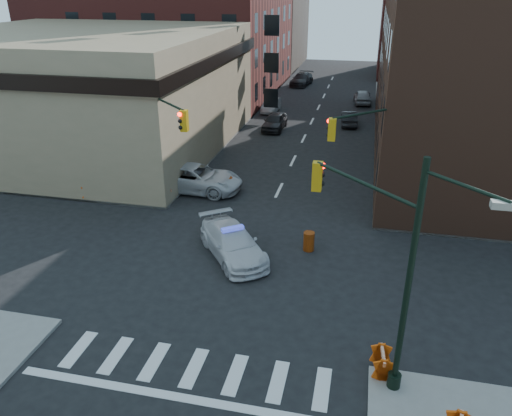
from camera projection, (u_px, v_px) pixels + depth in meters
The scene contains 26 objects.
ground at pixel (241, 269), 23.58m from camera, with size 140.00×140.00×0.00m, color black.
sidewalk_nw at pixel (117, 99), 57.21m from camera, with size 34.00×54.50×0.15m, color gray.
bank_building at pixel (85, 90), 39.75m from camera, with size 22.00×22.00×9.00m, color #937F60.
commercial_row_ne at pixel (477, 59), 38.06m from camera, with size 14.00×34.00×14.00m, color #4F2D1F.
filler_nw at pixel (239, 12), 78.49m from camera, with size 20.00×18.00×16.00m, color brown.
filler_ne at pixel (439, 31), 69.80m from camera, with size 16.00×16.00×12.00m, color maroon.
signal_pole_se at pixel (384, 255), 15.56m from camera, with size 5.40×5.27×8.00m.
signal_pole_nw at pixel (162, 141), 27.68m from camera, with size 3.58×3.67×8.00m.
signal_pole_ne at pixel (377, 155), 25.37m from camera, with size 3.67×3.58×8.00m.
tree_ne_near at pixel (396, 93), 43.72m from camera, with size 3.00×3.00×4.85m.
tree_ne_far at pixel (394, 77), 50.82m from camera, with size 3.00×3.00×4.85m.
police_car at pixel (233, 243), 24.37m from camera, with size 2.11×5.19×1.51m, color silver.
pickup at pixel (195, 178), 32.10m from camera, with size 2.83×6.15×1.71m, color #BCBDC1.
parked_car_wnear at pixel (275, 121), 45.45m from camera, with size 1.78×4.43×1.51m, color black.
parked_car_wfar at pixel (271, 105), 51.69m from camera, with size 1.45×4.17×1.37m, color #969A9E.
parked_car_wdeep at pixel (302, 79), 64.87m from camera, with size 2.15×5.28×1.53m, color black.
parked_car_enear at pixel (349, 118), 46.88m from camera, with size 1.40×4.02×1.33m, color black.
parked_car_efar at pixel (362, 97), 55.12m from camera, with size 1.79×4.45×1.52m, color gray.
pedestrian_a at pixel (168, 183), 30.91m from camera, with size 0.62×0.41×1.70m, color black.
pedestrian_b at pixel (122, 187), 30.27m from camera, with size 0.85×0.66×1.75m, color black.
pedestrian_c at pixel (83, 170), 33.26m from camera, with size 0.91×0.38×1.55m, color black.
barrel_road at pixel (309, 241), 25.06m from camera, with size 0.55×0.55×0.99m, color red.
barrel_bank at pixel (228, 185), 31.90m from camera, with size 0.58×0.58×1.04m, color red.
barricade_se_a at pixel (382, 362), 17.01m from camera, with size 1.10×0.55×0.82m, color #D6470A, non-canonical shape.
barricade_nw_a at pixel (163, 195), 30.26m from camera, with size 1.10×0.55×0.83m, color orange, non-canonical shape.
barricade_nw_b at pixel (81, 189), 30.97m from camera, with size 1.25×0.62×0.94m, color red, non-canonical shape.
Camera 1 is at (5.11, -19.61, 12.41)m, focal length 35.00 mm.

